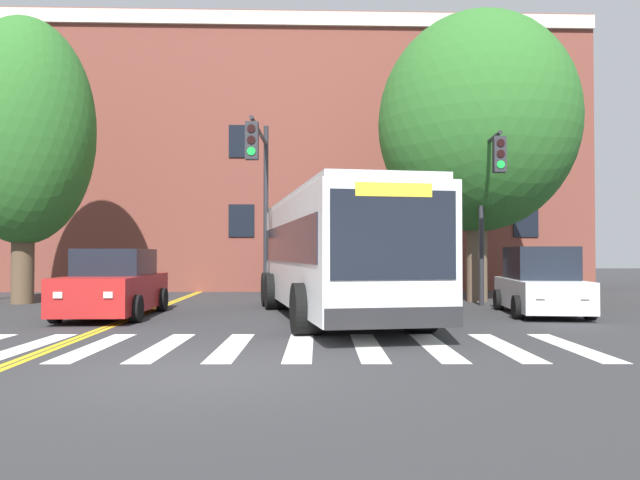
% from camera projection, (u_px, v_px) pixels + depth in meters
% --- Properties ---
extents(ground_plane, '(120.00, 120.00, 0.00)m').
position_uv_depth(ground_plane, '(198.00, 373.00, 8.54)').
color(ground_plane, '#303033').
extents(crosswalk, '(12.50, 3.78, 0.01)m').
position_uv_depth(crosswalk, '(232.00, 347.00, 10.93)').
color(crosswalk, white).
rests_on(crosswalk, ground).
extents(lane_line_yellow_inner, '(0.12, 36.00, 0.01)m').
position_uv_depth(lane_line_yellow_inner, '(190.00, 295.00, 24.81)').
color(lane_line_yellow_inner, gold).
rests_on(lane_line_yellow_inner, ground).
extents(lane_line_yellow_outer, '(0.12, 36.00, 0.01)m').
position_uv_depth(lane_line_yellow_outer, '(194.00, 295.00, 24.82)').
color(lane_line_yellow_outer, gold).
rests_on(lane_line_yellow_outer, ground).
extents(city_bus, '(4.10, 11.32, 3.11)m').
position_uv_depth(city_bus, '(331.00, 252.00, 16.18)').
color(city_bus, white).
rests_on(city_bus, ground).
extents(car_red_near_lane, '(2.14, 4.79, 1.76)m').
position_uv_depth(car_red_near_lane, '(114.00, 285.00, 16.25)').
color(car_red_near_lane, '#AD1E1E').
rests_on(car_red_near_lane, ground).
extents(car_white_far_lane, '(2.37, 4.35, 1.82)m').
position_uv_depth(car_white_far_lane, '(540.00, 284.00, 16.77)').
color(car_white_far_lane, white).
rests_on(car_white_far_lane, ground).
extents(car_navy_behind_bus, '(2.48, 4.56, 1.81)m').
position_uv_depth(car_navy_behind_bus, '(293.00, 273.00, 27.08)').
color(car_navy_behind_bus, navy).
rests_on(car_navy_behind_bus, ground).
extents(traffic_light_near_corner, '(0.44, 2.62, 5.56)m').
position_uv_depth(traffic_light_near_corner, '(488.00, 188.00, 18.71)').
color(traffic_light_near_corner, '#28282D').
rests_on(traffic_light_near_corner, ground).
extents(traffic_light_overhead, '(0.42, 4.16, 5.83)m').
position_uv_depth(traffic_light_overhead, '(261.00, 180.00, 18.78)').
color(traffic_light_overhead, '#28282D').
rests_on(traffic_light_overhead, ground).
extents(street_tree_curbside_large, '(9.12, 8.90, 9.99)m').
position_uv_depth(street_tree_curbside_large, '(476.00, 122.00, 21.50)').
color(street_tree_curbside_large, brown).
rests_on(street_tree_curbside_large, ground).
extents(street_tree_curbside_small, '(5.39, 5.25, 9.48)m').
position_uv_depth(street_tree_curbside_small, '(24.00, 132.00, 20.55)').
color(street_tree_curbside_small, brown).
rests_on(street_tree_curbside_small, ground).
extents(building_facade, '(30.98, 7.54, 12.26)m').
position_uv_depth(building_facade, '(249.00, 162.00, 30.59)').
color(building_facade, brown).
rests_on(building_facade, ground).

